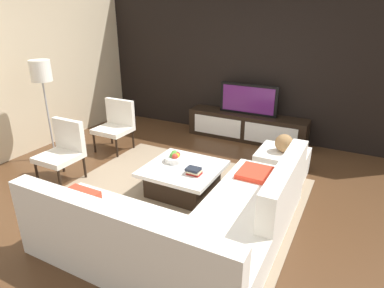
% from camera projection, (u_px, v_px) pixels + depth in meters
% --- Properties ---
extents(ground_plane, '(14.00, 14.00, 0.00)m').
position_uv_depth(ground_plane, '(186.00, 197.00, 4.42)').
color(ground_plane, '#4C301C').
extents(feature_wall_back, '(6.40, 0.12, 2.80)m').
position_uv_depth(feature_wall_back, '(256.00, 63.00, 6.11)').
color(feature_wall_back, black).
rests_on(feature_wall_back, ground).
extents(side_wall_left, '(0.12, 5.20, 2.80)m').
position_uv_depth(side_wall_left, '(20.00, 70.00, 5.43)').
color(side_wall_left, beige).
rests_on(side_wall_left, ground).
extents(area_rug, '(3.09, 2.52, 0.01)m').
position_uv_depth(area_rug, '(180.00, 195.00, 4.46)').
color(area_rug, gray).
rests_on(area_rug, ground).
extents(media_console, '(2.23, 0.46, 0.50)m').
position_uv_depth(media_console, '(247.00, 127.00, 6.29)').
color(media_console, black).
rests_on(media_console, ground).
extents(television, '(1.09, 0.06, 0.57)m').
position_uv_depth(television, '(248.00, 99.00, 6.09)').
color(television, black).
rests_on(television, media_console).
extents(sectional_couch, '(2.31, 2.39, 0.82)m').
position_uv_depth(sectional_couch, '(190.00, 224.00, 3.39)').
color(sectional_couch, white).
rests_on(sectional_couch, ground).
extents(coffee_table, '(0.97, 0.95, 0.38)m').
position_uv_depth(coffee_table, '(183.00, 179.00, 4.47)').
color(coffee_table, black).
rests_on(coffee_table, ground).
extents(accent_chair_near, '(0.53, 0.54, 0.87)m').
position_uv_depth(accent_chair_near, '(63.00, 148.00, 4.73)').
color(accent_chair_near, black).
rests_on(accent_chair_near, ground).
extents(floor_lamp, '(0.31, 0.31, 1.61)m').
position_uv_depth(floor_lamp, '(42.00, 78.00, 5.07)').
color(floor_lamp, '#A5A5AA').
rests_on(floor_lamp, ground).
extents(ottoman, '(0.70, 0.70, 0.40)m').
position_uv_depth(ottoman, '(282.00, 164.00, 4.90)').
color(ottoman, white).
rests_on(ottoman, ground).
extents(fruit_bowl, '(0.28, 0.28, 0.14)m').
position_uv_depth(fruit_bowl, '(175.00, 158.00, 4.54)').
color(fruit_bowl, silver).
rests_on(fruit_bowl, coffee_table).
extents(accent_chair_far, '(0.57, 0.53, 0.87)m').
position_uv_depth(accent_chair_far, '(116.00, 122.00, 5.79)').
color(accent_chair_far, black).
rests_on(accent_chair_far, ground).
extents(decorative_ball, '(0.26, 0.26, 0.26)m').
position_uv_depth(decorative_ball, '(284.00, 143.00, 4.77)').
color(decorative_ball, '#997247').
rests_on(decorative_ball, ottoman).
extents(book_stack, '(0.19, 0.14, 0.09)m').
position_uv_depth(book_stack, '(194.00, 171.00, 4.19)').
color(book_stack, maroon).
rests_on(book_stack, coffee_table).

